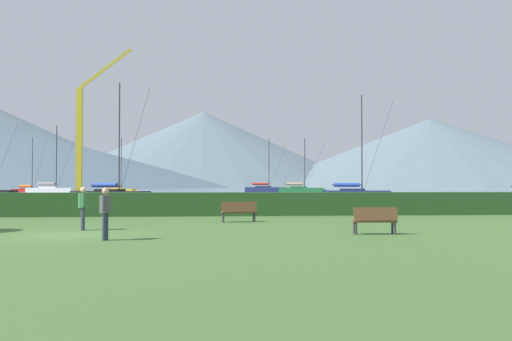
{
  "coord_description": "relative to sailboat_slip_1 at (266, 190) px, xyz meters",
  "views": [
    {
      "loc": [
        4.98,
        -18.98,
        1.76
      ],
      "look_at": [
        11.87,
        63.62,
        3.86
      ],
      "focal_mm": 37.71,
      "sensor_mm": 36.0,
      "label": 1
    }
  ],
  "objects": [
    {
      "name": "park_bench_under_tree",
      "position": [
        -9.03,
        -75.69,
        -0.19
      ],
      "size": [
        1.65,
        0.59,
        0.95
      ],
      "rotation": [
        0.0,
        0.0,
        0.08
      ],
      "color": "brown",
      "rests_on": "ground_plane"
    },
    {
      "name": "sailboat_slip_9",
      "position": [
        4.82,
        -45.83,
        -0.04
      ],
      "size": [
        8.17,
        4.07,
        11.06
      ],
      "rotation": [
        0.0,
        0.0,
        -0.26
      ],
      "color": "navy",
      "rests_on": "harbor_water"
    },
    {
      "name": "harbor_water",
      "position": [
        -15.29,
        55.41,
        -0.72
      ],
      "size": [
        320.0,
        246.0,
        0.0
      ],
      "primitive_type": "cube",
      "color": "slate",
      "rests_on": "ground_plane"
    },
    {
      "name": "ground_plane",
      "position": [
        -15.29,
        -81.59,
        -0.72
      ],
      "size": [
        1000.0,
        1000.0,
        0.0
      ],
      "primitive_type": "plane",
      "color": "#3D602D"
    },
    {
      "name": "sailboat_slip_6",
      "position": [
        -42.12,
        -3.1,
        -0.14
      ],
      "size": [
        6.95,
        3.59,
        9.99
      ],
      "rotation": [
        0.0,
        0.0,
        -0.28
      ],
      "color": "red",
      "rests_on": "harbor_water"
    },
    {
      "name": "dock_crane",
      "position": [
        -28.72,
        -22.61,
        6.48
      ],
      "size": [
        8.22,
        2.0,
        21.29
      ],
      "color": "#333338",
      "rests_on": "ground_plane"
    },
    {
      "name": "distant_hill_west_ridge",
      "position": [
        -16.11,
        303.11,
        27.25
      ],
      "size": [
        244.42,
        244.42,
        55.93
      ],
      "primitive_type": "cone",
      "color": "slate",
      "rests_on": "ground_plane"
    },
    {
      "name": "sailboat_slip_1",
      "position": [
        0.0,
        0.0,
        0.0
      ],
      "size": [
        8.83,
        4.38,
        10.41
      ],
      "rotation": [
        0.0,
        0.0,
        -0.26
      ],
      "color": "navy",
      "rests_on": "harbor_water"
    },
    {
      "name": "park_bench_near_path",
      "position": [
        -4.62,
        -82.22,
        -0.19
      ],
      "size": [
        1.54,
        0.56,
        0.95
      ],
      "rotation": [
        0.0,
        0.0,
        -0.06
      ],
      "color": "brown",
      "rests_on": "ground_plane"
    },
    {
      "name": "hedge_line",
      "position": [
        -15.29,
        -70.59,
        -0.07
      ],
      "size": [
        80.0,
        1.2,
        1.29
      ],
      "primitive_type": "cube",
      "color": "#284C23",
      "rests_on": "ground_plane"
    },
    {
      "name": "person_standing_walker",
      "position": [
        -13.61,
        -83.43,
        0.26
      ],
      "size": [
        0.36,
        0.57,
        1.65
      ],
      "rotation": [
        0.0,
        0.0,
        -0.09
      ],
      "color": "#2D3347",
      "rests_on": "ground_plane"
    },
    {
      "name": "sailboat_slip_3",
      "position": [
        -19.7,
        -47.36,
        -0.04
      ],
      "size": [
        8.02,
        4.42,
        11.63
      ],
      "rotation": [
        0.0,
        0.0,
        -0.33
      ],
      "color": "black",
      "rests_on": "harbor_water"
    },
    {
      "name": "sailboat_slip_8",
      "position": [
        -34.33,
        -16.56,
        -0.0
      ],
      "size": [
        8.76,
        4.34,
        10.7
      ],
      "rotation": [
        0.0,
        0.0,
        -0.25
      ],
      "color": "white",
      "rests_on": "harbor_water"
    },
    {
      "name": "sailboat_slip_7",
      "position": [
        -26.55,
        -4.35,
        -0.14
      ],
      "size": [
        6.98,
        3.33,
        9.86
      ],
      "rotation": [
        0.0,
        0.0,
        -0.23
      ],
      "color": "gold",
      "rests_on": "harbor_water"
    },
    {
      "name": "distant_hill_east_ridge",
      "position": [
        142.31,
        262.72,
        23.05
      ],
      "size": [
        246.24,
        246.24,
        47.53
      ],
      "primitive_type": "cone",
      "color": "slate",
      "rests_on": "ground_plane"
    },
    {
      "name": "sailboat_slip_4",
      "position": [
        4.58,
        -12.85,
        -0.02
      ],
      "size": [
        8.63,
        3.59,
        9.24
      ],
      "rotation": [
        0.0,
        0.0,
        -0.15
      ],
      "color": "#236B38",
      "rests_on": "harbor_water"
    },
    {
      "name": "person_seated_viewer",
      "position": [
        -15.18,
        -79.62,
        0.26
      ],
      "size": [
        0.36,
        0.55,
        1.65
      ],
      "rotation": [
        0.0,
        0.0,
        0.3
      ],
      "color": "#2D3347",
      "rests_on": "ground_plane"
    }
  ]
}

